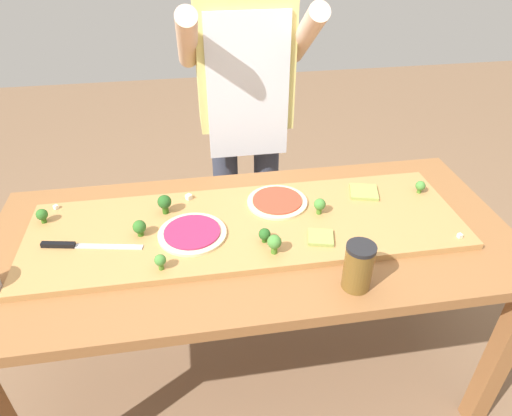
# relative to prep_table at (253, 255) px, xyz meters

# --- Properties ---
(ground_plane) EXTENTS (8.00, 8.00, 0.00)m
(ground_plane) POSITION_rel_prep_table_xyz_m (0.00, 0.00, -0.69)
(ground_plane) COLOR brown
(prep_table) EXTENTS (1.80, 0.81, 0.79)m
(prep_table) POSITION_rel_prep_table_xyz_m (0.00, 0.00, 0.00)
(prep_table) COLOR brown
(prep_table) RESTS_ON ground
(cutting_board) EXTENTS (1.50, 0.47, 0.02)m
(cutting_board) POSITION_rel_prep_table_xyz_m (-0.02, 0.03, 0.11)
(cutting_board) COLOR #B27F47
(cutting_board) RESTS_ON prep_table
(chefs_knife) EXTENTS (0.33, 0.08, 0.02)m
(chefs_knife) POSITION_rel_prep_table_xyz_m (-0.58, -0.01, 0.13)
(chefs_knife) COLOR #B7BABF
(chefs_knife) RESTS_ON cutting_board
(pizza_whole_tomato_red) EXTENTS (0.22, 0.22, 0.02)m
(pizza_whole_tomato_red) POSITION_rel_prep_table_xyz_m (0.11, 0.13, 0.13)
(pizza_whole_tomato_red) COLOR beige
(pizza_whole_tomato_red) RESTS_ON cutting_board
(pizza_whole_beet_magenta) EXTENTS (0.23, 0.23, 0.02)m
(pizza_whole_beet_magenta) POSITION_rel_prep_table_xyz_m (-0.21, -0.01, 0.13)
(pizza_whole_beet_magenta) COLOR beige
(pizza_whole_beet_magenta) RESTS_ON cutting_board
(pizza_slice_near_right) EXTENTS (0.10, 0.10, 0.01)m
(pizza_slice_near_right) POSITION_rel_prep_table_xyz_m (0.21, -0.10, 0.13)
(pizza_slice_near_right) COLOR #899E4C
(pizza_slice_near_right) RESTS_ON cutting_board
(pizza_slice_far_left) EXTENTS (0.13, 0.13, 0.01)m
(pizza_slice_far_left) POSITION_rel_prep_table_xyz_m (0.45, 0.15, 0.13)
(pizza_slice_far_left) COLOR #899E4C
(pizza_slice_far_left) RESTS_ON cutting_board
(broccoli_floret_front_right) EXTENTS (0.04, 0.04, 0.05)m
(broccoli_floret_front_right) POSITION_rel_prep_table_xyz_m (0.03, -0.08, 0.15)
(broccoli_floret_front_right) COLOR #2C5915
(broccoli_floret_front_right) RESTS_ON cutting_board
(broccoli_floret_back_left) EXTENTS (0.05, 0.05, 0.07)m
(broccoli_floret_back_left) POSITION_rel_prep_table_xyz_m (0.05, -0.14, 0.16)
(broccoli_floret_back_left) COLOR #487A23
(broccoli_floret_back_left) RESTS_ON cutting_board
(broccoli_floret_back_mid) EXTENTS (0.04, 0.04, 0.05)m
(broccoli_floret_back_mid) POSITION_rel_prep_table_xyz_m (-0.71, 0.15, 0.15)
(broccoli_floret_back_mid) COLOR #366618
(broccoli_floret_back_mid) RESTS_ON cutting_board
(broccoli_floret_center_right) EXTENTS (0.04, 0.04, 0.06)m
(broccoli_floret_center_right) POSITION_rel_prep_table_xyz_m (0.25, 0.05, 0.16)
(broccoli_floret_center_right) COLOR #487A23
(broccoli_floret_center_right) RESTS_ON cutting_board
(broccoli_floret_front_left) EXTENTS (0.04, 0.04, 0.05)m
(broccoli_floret_front_left) POSITION_rel_prep_table_xyz_m (0.66, 0.12, 0.15)
(broccoli_floret_front_left) COLOR #487A23
(broccoli_floret_front_left) RESTS_ON cutting_board
(broccoli_floret_front_mid) EXTENTS (0.05, 0.05, 0.07)m
(broccoli_floret_front_mid) POSITION_rel_prep_table_xyz_m (-0.30, 0.14, 0.17)
(broccoli_floret_front_mid) COLOR #2C5915
(broccoli_floret_front_mid) RESTS_ON cutting_board
(broccoli_floret_back_right) EXTENTS (0.04, 0.04, 0.05)m
(broccoli_floret_back_right) POSITION_rel_prep_table_xyz_m (-0.31, -0.16, 0.16)
(broccoli_floret_back_right) COLOR #487A23
(broccoli_floret_back_right) RESTS_ON cutting_board
(broccoli_floret_center_left) EXTENTS (0.04, 0.04, 0.06)m
(broccoli_floret_center_left) POSITION_rel_prep_table_xyz_m (-0.38, 0.02, 0.16)
(broccoli_floret_center_left) COLOR #366618
(broccoli_floret_center_left) RESTS_ON cutting_board
(cheese_crumble_a) EXTENTS (0.02, 0.02, 0.01)m
(cheese_crumble_a) POSITION_rel_prep_table_xyz_m (0.67, -0.16, 0.13)
(cheese_crumble_a) COLOR silver
(cheese_crumble_a) RESTS_ON cutting_board
(cheese_crumble_b) EXTENTS (0.02, 0.02, 0.01)m
(cheese_crumble_b) POSITION_rel_prep_table_xyz_m (-0.69, 0.23, 0.13)
(cheese_crumble_b) COLOR white
(cheese_crumble_b) RESTS_ON cutting_board
(cheese_crumble_c) EXTENTS (0.03, 0.03, 0.02)m
(cheese_crumble_c) POSITION_rel_prep_table_xyz_m (-0.21, 0.21, 0.13)
(cheese_crumble_c) COLOR silver
(cheese_crumble_c) RESTS_ON cutting_board
(sauce_jar) EXTENTS (0.09, 0.09, 0.15)m
(sauce_jar) POSITION_rel_prep_table_xyz_m (0.26, -0.30, 0.18)
(sauce_jar) COLOR brown
(sauce_jar) RESTS_ON prep_table
(cook_center) EXTENTS (0.54, 0.39, 1.67)m
(cook_center) POSITION_rel_prep_table_xyz_m (0.07, 0.66, 0.31)
(cook_center) COLOR #333847
(cook_center) RESTS_ON ground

